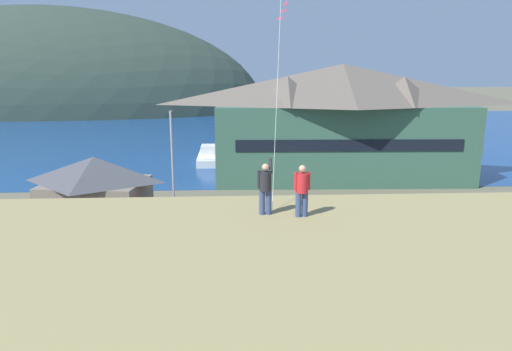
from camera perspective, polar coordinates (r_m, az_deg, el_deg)
ground_plane at (r=26.14m, az=-0.74°, el=-11.84°), size 600.00×600.00×0.00m
parking_lot_pad at (r=30.73m, az=-1.09°, el=-7.85°), size 40.00×20.00×0.10m
bay_water at (r=84.44m, az=-2.27°, el=5.47°), size 360.00×84.00×0.03m
far_hill_west_ridge at (r=159.58m, az=-27.09°, el=7.59°), size 91.30×71.55×49.45m
far_hill_east_peak at (r=156.05m, az=-24.13°, el=7.78°), size 118.71×47.29×50.76m
far_hill_center_saddle at (r=143.49m, az=-24.58°, el=7.39°), size 122.89×59.15×56.66m
harbor_lodge at (r=47.21m, az=10.64°, el=6.90°), size 26.82×10.53×11.66m
storage_shed_near_lot at (r=34.99m, az=-19.41°, el=-1.64°), size 8.09×6.60×4.99m
wharf_dock at (r=59.41m, az=-2.12°, el=2.63°), size 3.20×14.55×0.70m
moored_boat_wharfside at (r=56.51m, az=-5.85°, el=2.43°), size 2.74×8.41×2.16m
parked_car_corner_spot at (r=32.39m, az=-1.63°, el=-4.85°), size 4.27×2.19×1.82m
parked_car_mid_row_far at (r=25.97m, az=-12.96°, el=-9.79°), size 4.25×2.14×1.82m
parked_car_front_row_red at (r=34.18m, az=19.45°, el=-4.65°), size 4.35×2.36×1.82m
parked_car_mid_row_near at (r=26.79m, az=2.82°, el=-8.74°), size 4.30×2.25×1.82m
parked_car_back_row_right at (r=27.99m, az=19.45°, el=-8.53°), size 4.31×2.27×1.82m
parked_car_front_row_end at (r=32.17m, az=-10.23°, el=-5.18°), size 4.21×2.07×1.82m
parked_car_lone_by_shed at (r=27.82m, az=-25.20°, el=-9.18°), size 4.28×2.21×1.82m
parked_car_mid_row_center at (r=35.60m, az=-28.50°, el=-4.81°), size 4.34×2.34×1.82m
parking_light_pole at (r=35.16m, az=-10.43°, el=2.36°), size 0.24×0.78×7.96m
person_kite_flyer at (r=15.17m, az=1.18°, el=-1.42°), size 0.51×0.66×1.86m
person_companion at (r=15.00m, az=5.77°, el=-1.71°), size 0.54×0.40×1.74m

